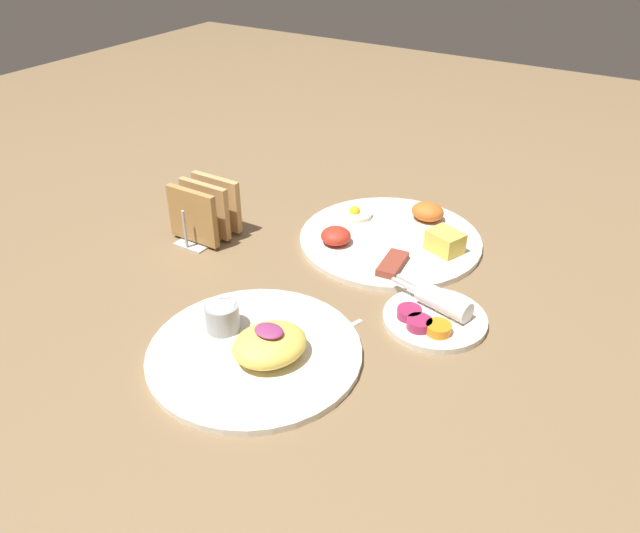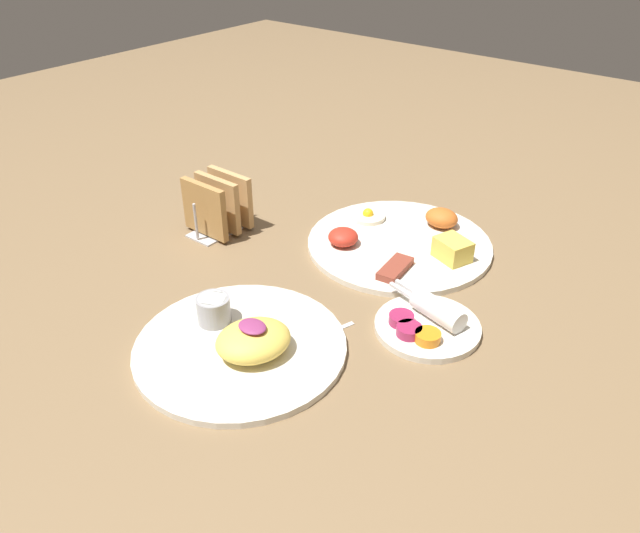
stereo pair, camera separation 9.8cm
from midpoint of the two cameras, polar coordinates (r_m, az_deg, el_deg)
ground_plane at (r=1.01m, az=2.31°, el=-0.92°), size 3.00×3.00×0.00m
plate_breakfast at (r=1.10m, az=10.00°, el=2.20°), size 0.32×0.32×0.05m
plate_condiments at (r=0.91m, az=12.87°, el=-5.18°), size 0.16×0.15×0.04m
plate_foreground at (r=0.85m, az=-3.91°, el=-7.01°), size 0.29×0.29×0.06m
toast_rack at (r=1.13m, az=-6.86°, el=5.47°), size 0.10×0.12×0.10m
teaspoon at (r=0.87m, az=1.56°, el=-7.07°), size 0.05×0.12×0.01m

